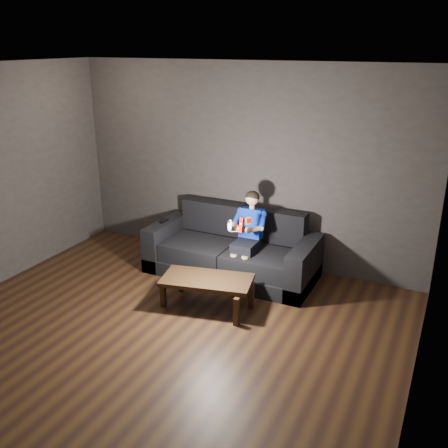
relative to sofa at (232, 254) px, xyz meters
The scene contains 10 objects.
floor 1.98m from the sofa, 92.16° to the right, with size 5.00×5.00×0.00m, color black.
back_wall 1.20m from the sofa, 97.83° to the left, with size 5.00×0.04×2.70m, color #332E2C.
right_wall 3.30m from the sofa, 38.97° to the right, with size 0.04×5.00×2.70m, color #332E2C.
ceiling 3.12m from the sofa, 92.16° to the right, with size 5.00×5.00×0.02m, color beige.
sofa is the anchor object (origin of this frame).
child 0.50m from the sofa, 14.29° to the right, with size 0.43×0.52×1.05m.
wii_remote_red 0.85m from the sofa, 54.76° to the right, with size 0.05×0.07×0.18m.
nunchuk_white 0.77m from the sofa, 68.85° to the right, with size 0.07×0.10×0.15m.
wii_remote_black 1.05m from the sofa, behind, with size 0.05×0.16×0.03m.
coffee_table 0.96m from the sofa, 82.86° to the right, with size 1.11×0.72×0.37m.
Camera 1 is at (2.60, -3.52, 2.92)m, focal length 40.00 mm.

